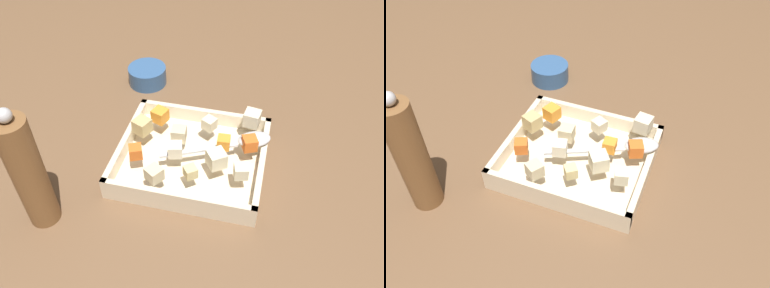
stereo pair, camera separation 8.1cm
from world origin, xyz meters
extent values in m
plane|color=brown|center=(0.00, 0.00, 0.00)|extent=(4.00, 4.00, 0.00)
cube|color=beige|center=(-0.02, -0.02, 0.01)|extent=(0.30, 0.26, 0.01)
cube|color=beige|center=(-0.02, -0.14, 0.03)|extent=(0.30, 0.01, 0.03)
cube|color=beige|center=(-0.02, 0.11, 0.03)|extent=(0.30, 0.01, 0.03)
cube|color=beige|center=(-0.16, -0.02, 0.03)|extent=(0.01, 0.26, 0.03)
cube|color=beige|center=(0.12, -0.02, 0.03)|extent=(0.01, 0.26, 0.03)
cube|color=orange|center=(-0.13, -0.04, 0.06)|extent=(0.04, 0.04, 0.03)
cube|color=orange|center=(0.07, -0.08, 0.06)|extent=(0.04, 0.04, 0.03)
cube|color=orange|center=(-0.08, -0.03, 0.06)|extent=(0.03, 0.03, 0.03)
cube|color=orange|center=(0.08, 0.03, 0.06)|extent=(0.03, 0.03, 0.03)
cube|color=beige|center=(-0.04, -0.08, 0.06)|extent=(0.03, 0.03, 0.03)
cube|color=beige|center=(0.01, -0.04, 0.06)|extent=(0.03, 0.03, 0.03)
cube|color=beige|center=(-0.13, 0.04, 0.06)|extent=(0.03, 0.03, 0.03)
cube|color=beige|center=(0.03, 0.08, 0.06)|extent=(0.04, 0.04, 0.03)
cube|color=#E0CC89|center=(-0.03, 0.06, 0.06)|extent=(0.03, 0.03, 0.02)
cube|color=beige|center=(-0.07, 0.02, 0.06)|extent=(0.05, 0.05, 0.03)
cube|color=tan|center=(0.09, -0.04, 0.06)|extent=(0.04, 0.04, 0.03)
cube|color=silver|center=(0.01, 0.01, 0.06)|extent=(0.03, 0.03, 0.03)
cube|color=beige|center=(-0.13, -0.12, 0.06)|extent=(0.04, 0.04, 0.03)
ellipsoid|color=silver|center=(-0.14, -0.06, 0.06)|extent=(0.08, 0.07, 0.02)
cube|color=silver|center=(-0.03, -0.01, 0.05)|extent=(0.15, 0.08, 0.01)
cylinder|color=brown|center=(0.22, 0.18, 0.12)|extent=(0.06, 0.06, 0.23)
sphere|color=#B7B7BC|center=(0.22, 0.18, 0.25)|extent=(0.02, 0.02, 0.02)
cylinder|color=#33598C|center=(0.16, -0.27, 0.02)|extent=(0.10, 0.10, 0.05)
camera|label=1|loc=(-0.15, 0.55, 0.62)|focal=37.83mm
camera|label=2|loc=(-0.23, 0.52, 0.62)|focal=37.83mm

